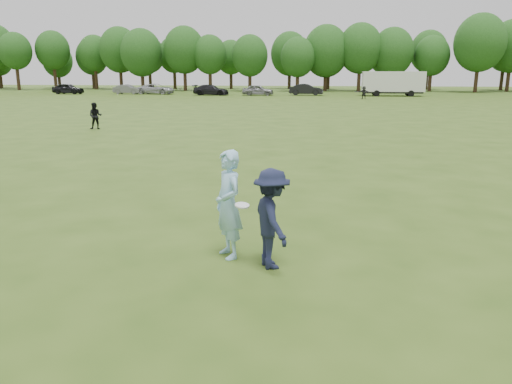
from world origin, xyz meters
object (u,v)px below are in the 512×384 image
(car_a, at_px, (68,89))
(car_d, at_px, (211,90))
(car_f, at_px, (306,90))
(cargo_trailer, at_px, (393,82))
(thrower, at_px, (228,205))
(player_far_a, at_px, (95,116))
(defender, at_px, (272,219))
(car_e, at_px, (258,90))
(player_far_d, at_px, (364,93))
(car_c, at_px, (156,89))
(car_b, at_px, (128,89))

(car_a, relative_size, car_d, 0.91)
(car_f, xyz_separation_m, cargo_trailer, (11.47, -0.68, 1.01))
(thrower, distance_m, car_a, 69.46)
(player_far_a, bearing_deg, defender, -69.91)
(thrower, distance_m, car_e, 60.02)
(player_far_a, height_order, car_f, player_far_a)
(player_far_a, distance_m, car_a, 46.68)
(player_far_a, bearing_deg, car_e, 71.17)
(player_far_d, bearing_deg, car_e, 169.07)
(defender, distance_m, cargo_trailer, 61.80)
(player_far_d, bearing_deg, car_d, 176.88)
(player_far_d, height_order, car_c, player_far_d)
(player_far_a, xyz_separation_m, car_c, (-9.81, 42.04, -0.07))
(car_c, bearing_deg, car_e, -89.97)
(player_far_a, distance_m, car_d, 39.98)
(player_far_a, bearing_deg, car_a, 107.34)
(car_b, xyz_separation_m, cargo_trailer, (37.09, -1.00, 1.11))
(car_b, relative_size, cargo_trailer, 0.45)
(player_far_d, distance_m, car_f, 10.66)
(car_b, bearing_deg, car_f, -87.88)
(thrower, height_order, car_d, thrower)
(thrower, bearing_deg, car_a, 176.02)
(player_far_d, distance_m, cargo_trailer, 8.56)
(defender, height_order, car_e, defender)
(car_a, bearing_deg, cargo_trailer, -84.56)
(thrower, relative_size, car_d, 0.42)
(player_far_d, relative_size, car_c, 0.29)
(defender, distance_m, car_b, 67.25)
(defender, xyz_separation_m, player_far_d, (6.33, 53.58, -0.15))
(car_e, xyz_separation_m, cargo_trailer, (17.98, 0.76, 1.05))
(car_b, relative_size, car_e, 0.95)
(car_b, height_order, car_c, car_c)
(car_c, height_order, car_d, car_c)
(car_c, height_order, car_f, car_f)
(player_far_a, bearing_deg, car_d, 80.42)
(player_far_d, height_order, car_b, player_far_d)
(player_far_a, xyz_separation_m, car_f, (11.62, 41.46, -0.03))
(car_d, bearing_deg, car_c, 80.34)
(player_far_a, xyz_separation_m, player_far_d, (18.70, 33.49, -0.03))
(thrower, relative_size, car_f, 0.45)
(defender, relative_size, car_c, 0.35)
(player_far_a, height_order, car_e, player_far_a)
(car_d, bearing_deg, car_a, 91.77)
(player_far_d, bearing_deg, cargo_trailer, 73.64)
(defender, height_order, player_far_a, defender)
(player_far_a, relative_size, car_a, 0.36)
(player_far_d, xyz_separation_m, car_e, (-13.59, 6.52, -0.04))
(thrower, xyz_separation_m, player_far_d, (7.19, 53.16, -0.28))
(defender, height_order, car_d, defender)
(car_e, bearing_deg, defender, -172.76)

